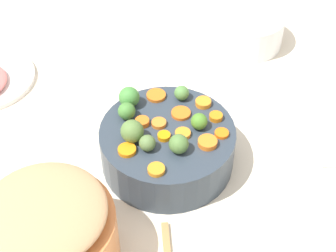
# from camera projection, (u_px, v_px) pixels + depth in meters

# --- Properties ---
(tabletop) EXTENTS (2.40, 2.40, 0.02)m
(tabletop) POSITION_uv_depth(u_px,v_px,m) (182.00, 169.00, 1.01)
(tabletop) COLOR beige
(tabletop) RESTS_ON ground
(serving_bowl_carrots) EXTENTS (0.26, 0.26, 0.09)m
(serving_bowl_carrots) POSITION_uv_depth(u_px,v_px,m) (168.00, 145.00, 0.98)
(serving_bowl_carrots) COLOR #2F3A47
(serving_bowl_carrots) RESTS_ON tabletop
(metal_pot) EXTENTS (0.22, 0.22, 0.12)m
(metal_pot) POSITION_uv_depth(u_px,v_px,m) (51.00, 242.00, 0.81)
(metal_pot) COLOR #D17A41
(metal_pot) RESTS_ON tabletop
(stuffing_mound) EXTENTS (0.20, 0.20, 0.04)m
(stuffing_mound) POSITION_uv_depth(u_px,v_px,m) (42.00, 212.00, 0.75)
(stuffing_mound) COLOR tan
(stuffing_mound) RESTS_ON metal_pot
(carrot_slice_0) EXTENTS (0.03, 0.03, 0.01)m
(carrot_slice_0) POSITION_uv_depth(u_px,v_px,m) (143.00, 121.00, 0.96)
(carrot_slice_0) COLOR orange
(carrot_slice_0) RESTS_ON serving_bowl_carrots
(carrot_slice_1) EXTENTS (0.04, 0.04, 0.01)m
(carrot_slice_1) POSITION_uv_depth(u_px,v_px,m) (222.00, 133.00, 0.94)
(carrot_slice_1) COLOR orange
(carrot_slice_1) RESTS_ON serving_bowl_carrots
(carrot_slice_2) EXTENTS (0.04, 0.04, 0.01)m
(carrot_slice_2) POSITION_uv_depth(u_px,v_px,m) (181.00, 113.00, 0.98)
(carrot_slice_2) COLOR orange
(carrot_slice_2) RESTS_ON serving_bowl_carrots
(carrot_slice_3) EXTENTS (0.05, 0.05, 0.01)m
(carrot_slice_3) POSITION_uv_depth(u_px,v_px,m) (127.00, 150.00, 0.91)
(carrot_slice_3) COLOR orange
(carrot_slice_3) RESTS_ON serving_bowl_carrots
(carrot_slice_4) EXTENTS (0.03, 0.03, 0.01)m
(carrot_slice_4) POSITION_uv_depth(u_px,v_px,m) (203.00, 103.00, 1.00)
(carrot_slice_4) COLOR orange
(carrot_slice_4) RESTS_ON serving_bowl_carrots
(carrot_slice_5) EXTENTS (0.03, 0.03, 0.01)m
(carrot_slice_5) POSITION_uv_depth(u_px,v_px,m) (164.00, 136.00, 0.94)
(carrot_slice_5) COLOR orange
(carrot_slice_5) RESTS_ON serving_bowl_carrots
(carrot_slice_6) EXTENTS (0.05, 0.05, 0.01)m
(carrot_slice_6) POSITION_uv_depth(u_px,v_px,m) (156.00, 95.00, 1.02)
(carrot_slice_6) COLOR orange
(carrot_slice_6) RESTS_ON serving_bowl_carrots
(carrot_slice_7) EXTENTS (0.04, 0.04, 0.01)m
(carrot_slice_7) POSITION_uv_depth(u_px,v_px,m) (216.00, 117.00, 0.97)
(carrot_slice_7) COLOR orange
(carrot_slice_7) RESTS_ON serving_bowl_carrots
(carrot_slice_8) EXTENTS (0.03, 0.03, 0.01)m
(carrot_slice_8) POSITION_uv_depth(u_px,v_px,m) (159.00, 123.00, 0.96)
(carrot_slice_8) COLOR orange
(carrot_slice_8) RESTS_ON serving_bowl_carrots
(carrot_slice_9) EXTENTS (0.04, 0.04, 0.01)m
(carrot_slice_9) POSITION_uv_depth(u_px,v_px,m) (181.00, 132.00, 0.94)
(carrot_slice_9) COLOR orange
(carrot_slice_9) RESTS_ON serving_bowl_carrots
(carrot_slice_10) EXTENTS (0.05, 0.05, 0.01)m
(carrot_slice_10) POSITION_uv_depth(u_px,v_px,m) (208.00, 142.00, 0.92)
(carrot_slice_10) COLOR orange
(carrot_slice_10) RESTS_ON serving_bowl_carrots
(carrot_slice_11) EXTENTS (0.04, 0.04, 0.01)m
(carrot_slice_11) POSITION_uv_depth(u_px,v_px,m) (156.00, 170.00, 0.88)
(carrot_slice_11) COLOR orange
(carrot_slice_11) RESTS_ON serving_bowl_carrots
(brussels_sprout_0) EXTENTS (0.04, 0.04, 0.04)m
(brussels_sprout_0) POSITION_uv_depth(u_px,v_px,m) (132.00, 131.00, 0.92)
(brussels_sprout_0) COLOR #54773A
(brussels_sprout_0) RESTS_ON serving_bowl_carrots
(brussels_sprout_1) EXTENTS (0.03, 0.03, 0.03)m
(brussels_sprout_1) POSITION_uv_depth(u_px,v_px,m) (182.00, 93.00, 1.01)
(brussels_sprout_1) COLOR #528742
(brussels_sprout_1) RESTS_ON serving_bowl_carrots
(brussels_sprout_2) EXTENTS (0.04, 0.04, 0.04)m
(brussels_sprout_2) POSITION_uv_depth(u_px,v_px,m) (179.00, 144.00, 0.90)
(brussels_sprout_2) COLOR #4E7739
(brussels_sprout_2) RESTS_ON serving_bowl_carrots
(brussels_sprout_3) EXTENTS (0.03, 0.03, 0.03)m
(brussels_sprout_3) POSITION_uv_depth(u_px,v_px,m) (127.00, 111.00, 0.97)
(brussels_sprout_3) COLOR #437E35
(brussels_sprout_3) RESTS_ON serving_bowl_carrots
(brussels_sprout_4) EXTENTS (0.03, 0.03, 0.03)m
(brussels_sprout_4) POSITION_uv_depth(u_px,v_px,m) (199.00, 121.00, 0.95)
(brussels_sprout_4) COLOR #4B822A
(brussels_sprout_4) RESTS_ON serving_bowl_carrots
(brussels_sprout_5) EXTENTS (0.03, 0.03, 0.03)m
(brussels_sprout_5) POSITION_uv_depth(u_px,v_px,m) (147.00, 143.00, 0.91)
(brussels_sprout_5) COLOR #56753F
(brussels_sprout_5) RESTS_ON serving_bowl_carrots
(brussels_sprout_6) EXTENTS (0.04, 0.04, 0.04)m
(brussels_sprout_6) POSITION_uv_depth(u_px,v_px,m) (129.00, 97.00, 0.99)
(brussels_sprout_6) COLOR #43863B
(brussels_sprout_6) RESTS_ON serving_bowl_carrots
(casserole_dish) EXTENTS (0.19, 0.19, 0.08)m
(casserole_dish) POSITION_uv_depth(u_px,v_px,m) (246.00, 29.00, 1.28)
(casserole_dish) COLOR white
(casserole_dish) RESTS_ON tabletop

